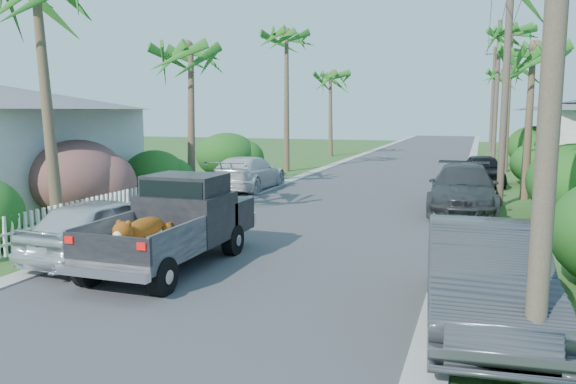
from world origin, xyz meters
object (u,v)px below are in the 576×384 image
at_px(parked_car_rm, 463,189).
at_px(utility_pole_b, 506,82).
at_px(pickup_truck, 180,220).
at_px(palm_l_d, 331,74).
at_px(parked_car_lf, 248,173).
at_px(utility_pole_a, 556,16).
at_px(palm_r_b, 533,48).
at_px(palm_r_d, 506,71).
at_px(parked_car_ln, 105,228).
at_px(palm_r_c, 512,30).
at_px(utility_pole_d, 493,99).
at_px(palm_l_c, 287,34).
at_px(parked_car_rf, 483,170).
at_px(palm_l_b, 189,48).
at_px(parked_car_rn, 484,278).
at_px(utility_pole_c, 496,94).

relative_size(parked_car_rm, utility_pole_b, 0.62).
relative_size(pickup_truck, parked_car_rm, 0.91).
xyz_separation_m(parked_car_rm, palm_l_d, (-10.82, 22.74, 5.63)).
bearing_deg(parked_car_lf, utility_pole_a, 122.87).
distance_m(palm_r_b, palm_r_d, 25.01).
xyz_separation_m(parked_car_ln, palm_r_c, (9.80, 24.21, 7.36)).
bearing_deg(parked_car_lf, parked_car_rm, 163.59).
bearing_deg(pickup_truck, utility_pole_a, -28.90).
height_order(palm_r_c, utility_pole_d, palm_r_c).
bearing_deg(palm_l_c, utility_pole_a, -64.20).
relative_size(palm_l_d, palm_r_b, 1.07).
bearing_deg(parked_car_ln, pickup_truck, -170.36).
bearing_deg(parked_car_lf, parked_car_rf, -152.64).
xyz_separation_m(parked_car_rf, palm_r_c, (1.20, 6.78, 7.38)).
height_order(parked_car_ln, parked_car_lf, parked_car_lf).
relative_size(parked_car_lf, palm_l_b, 0.71).
distance_m(parked_car_rm, utility_pole_a, 13.85).
xyz_separation_m(parked_car_rn, parked_car_rm, (-0.68, 11.12, -0.02)).
xyz_separation_m(palm_l_b, palm_r_b, (13.40, 3.00, -0.20)).
bearing_deg(parked_car_rf, palm_l_d, 120.92).
distance_m(parked_car_rf, utility_pole_a, 21.58).
relative_size(utility_pole_a, utility_pole_b, 1.00).
bearing_deg(palm_l_c, parked_car_ln, -83.23).
bearing_deg(utility_pole_a, parked_car_rn, 105.71).
bearing_deg(parked_car_rf, parked_car_rn, -96.96).
relative_size(parked_car_lf, utility_pole_a, 0.58).
distance_m(parked_car_lf, palm_r_b, 12.76).
xyz_separation_m(parked_car_rn, palm_r_c, (1.20, 25.87, 7.27)).
bearing_deg(palm_l_d, palm_l_b, -90.78).
relative_size(parked_car_ln, palm_l_b, 0.60).
relative_size(pickup_truck, utility_pole_c, 0.57).
relative_size(pickup_truck, parked_car_ln, 1.16).
relative_size(palm_r_c, utility_pole_b, 1.04).
xyz_separation_m(parked_car_rm, parked_car_ln, (-7.92, -9.47, -0.06)).
relative_size(parked_car_rn, utility_pole_c, 0.56).
bearing_deg(parked_car_ln, utility_pole_d, -99.69).
xyz_separation_m(palm_l_c, utility_pole_b, (11.60, -9.00, -3.31)).
height_order(palm_l_b, palm_r_b, palm_l_b).
bearing_deg(palm_r_c, palm_r_b, -87.92).
bearing_deg(parked_car_rn, parked_car_rf, 84.70).
bearing_deg(palm_r_c, parked_car_lf, -132.65).
xyz_separation_m(parked_car_ln, palm_l_d, (-2.90, 32.21, 5.69)).
bearing_deg(palm_r_c, palm_r_d, 88.77).
height_order(parked_car_rm, utility_pole_d, utility_pole_d).
relative_size(pickup_truck, utility_pole_a, 0.57).
height_order(palm_r_b, utility_pole_b, utility_pole_b).
distance_m(palm_l_b, palm_l_c, 10.19).
relative_size(parked_car_rf, utility_pole_c, 0.47).
bearing_deg(parked_car_rn, utility_pole_c, 83.46).
height_order(parked_car_lf, palm_l_d, palm_l_d).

